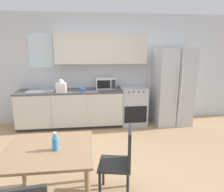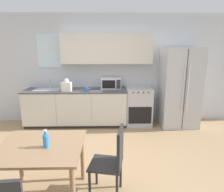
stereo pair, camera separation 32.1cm
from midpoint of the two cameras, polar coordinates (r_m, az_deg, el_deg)
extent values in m
plane|color=tan|center=(3.43, -4.04, -19.69)|extent=(12.00, 12.00, 0.00)
cube|color=silver|center=(5.13, -3.13, 7.63)|extent=(12.00, 0.06, 2.70)
cube|color=silver|center=(5.23, -15.88, 12.33)|extent=(0.56, 0.04, 0.81)
cube|color=beige|center=(4.92, 0.44, 13.32)|extent=(2.18, 0.32, 0.70)
cube|color=#333333|center=(5.15, -8.19, -7.48)|extent=(2.45, 0.60, 0.08)
cube|color=beige|center=(4.99, -8.40, -2.97)|extent=(2.45, 0.66, 0.78)
cube|color=beige|center=(4.85, -18.53, -4.03)|extent=(0.80, 0.01, 0.76)
cube|color=beige|center=(4.67, -8.89, -4.13)|extent=(0.80, 0.01, 0.76)
cube|color=beige|center=(4.63, 1.20, -4.11)|extent=(0.80, 0.01, 0.76)
cube|color=#4C4C51|center=(4.89, -8.56, 1.61)|extent=(2.47, 0.68, 0.03)
cube|color=#B7BABC|center=(5.06, 9.32, -2.85)|extent=(0.62, 0.62, 0.93)
cube|color=black|center=(4.80, 9.94, -5.51)|extent=(0.54, 0.01, 0.41)
cylinder|color=#262626|center=(4.62, 8.10, 0.95)|extent=(0.03, 0.02, 0.03)
cylinder|color=#262626|center=(4.64, 9.47, 0.96)|extent=(0.03, 0.02, 0.03)
cylinder|color=#262626|center=(4.66, 10.97, 0.96)|extent=(0.03, 0.02, 0.03)
cylinder|color=#262626|center=(4.69, 12.31, 0.96)|extent=(0.03, 0.02, 0.03)
cube|color=silver|center=(5.15, 20.35, 2.28)|extent=(0.87, 0.75, 1.89)
cube|color=#3F3F3F|center=(4.81, 21.98, 1.38)|extent=(0.01, 0.01, 1.83)
cylinder|color=silver|center=(4.76, 21.59, 1.77)|extent=(0.02, 0.02, 1.04)
cylinder|color=silver|center=(4.80, 22.69, 1.76)|extent=(0.02, 0.02, 1.04)
cube|color=#B7BABC|center=(5.01, -16.10, 1.80)|extent=(0.63, 0.42, 0.02)
cylinder|color=silver|center=(5.15, -15.72, 3.48)|extent=(0.02, 0.02, 0.22)
cylinder|color=silver|center=(5.07, -15.99, 4.47)|extent=(0.02, 0.14, 0.02)
cube|color=silver|center=(4.96, 1.57, 3.70)|extent=(0.49, 0.33, 0.27)
cube|color=black|center=(4.79, 0.97, 3.35)|extent=(0.31, 0.01, 0.20)
cube|color=#2D2D33|center=(4.80, 3.77, 3.35)|extent=(0.10, 0.01, 0.22)
cylinder|color=#335999|center=(4.66, -5.51, 1.91)|extent=(0.09, 0.09, 0.10)
torus|color=#335999|center=(4.65, -4.62, 1.97)|extent=(0.02, 0.08, 0.08)
cube|color=silver|center=(4.73, -10.97, 2.61)|extent=(0.23, 0.20, 0.21)
sphere|color=silver|center=(4.71, -11.04, 4.21)|extent=(0.13, 0.13, 0.12)
cube|color=#997551|center=(2.55, -16.46, -13.77)|extent=(1.01, 0.91, 0.03)
cylinder|color=#997551|center=(3.18, -22.17, -16.03)|extent=(0.06, 0.06, 0.72)
cylinder|color=#997551|center=(2.99, -5.30, -16.97)|extent=(0.06, 0.06, 0.72)
cube|color=#282828|center=(2.67, 1.87, -18.93)|extent=(0.47, 0.47, 0.02)
cube|color=#282828|center=(2.53, 6.12, -14.42)|extent=(0.11, 0.37, 0.48)
cylinder|color=#282828|center=(2.69, -2.68, -24.54)|extent=(0.03, 0.03, 0.43)
cylinder|color=#282828|center=(2.96, -1.15, -20.56)|extent=(0.03, 0.03, 0.43)
cylinder|color=#282828|center=(2.65, 5.27, -25.26)|extent=(0.03, 0.03, 0.43)
cylinder|color=#282828|center=(2.93, 5.87, -21.11)|extent=(0.03, 0.03, 0.43)
cylinder|color=#338CD8|center=(2.45, -14.73, -12.42)|extent=(0.07, 0.07, 0.15)
cylinder|color=#338CD8|center=(2.41, -14.88, -10.32)|extent=(0.03, 0.03, 0.05)
cylinder|color=white|center=(2.40, -14.92, -9.61)|extent=(0.04, 0.04, 0.02)
camera|label=1|loc=(0.16, -87.39, 0.63)|focal=32.00mm
camera|label=2|loc=(0.16, 92.61, -0.63)|focal=32.00mm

